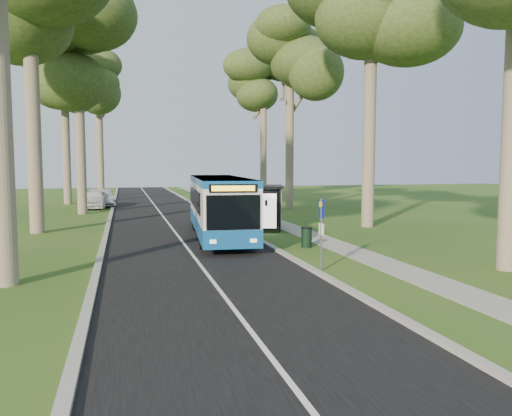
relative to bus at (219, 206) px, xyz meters
The scene contains 18 objects.
ground 4.63m from the bus, 69.22° to the right, with size 120.00×120.00×0.00m, color #2A5019.
road 6.41m from the bus, 108.24° to the left, with size 7.00×100.00×0.02m, color black.
kerb_east 6.29m from the bus, 75.31° to the left, with size 0.25×100.00×0.12m, color #9E9B93.
kerb_west 8.18m from the bus, 132.66° to the left, with size 0.25×100.00×0.12m, color #9E9B93.
centre_line 6.41m from the bus, 108.24° to the left, with size 0.12×100.00×0.01m, color white.
footpath 7.62m from the bus, 52.42° to the left, with size 1.50×100.00×0.02m, color gray.
bus is the anchor object (origin of this frame).
bus_stop_sign 8.84m from the bus, 77.92° to the right, with size 0.09×0.34×2.45m.
bus_shelter 3.70m from the bus, 27.55° to the left, with size 2.22×3.14×2.44m.
litter_bin 5.14m from the bus, 51.90° to the right, with size 0.50×0.50×0.87m.
car_white 19.59m from the bus, 110.37° to the left, with size 1.80×4.47×1.52m, color white.
car_silver 21.06m from the bus, 107.65° to the left, with size 1.57×4.50×1.48m, color #9EA1A5.
tree_west_c 18.56m from the bus, 118.16° to the left, with size 5.20×5.20×15.24m.
tree_west_d 27.78m from the bus, 111.56° to the left, with size 5.20×5.20×16.26m.
tree_west_e 36.33m from the bus, 101.58° to the left, with size 5.20×5.20×16.97m.
tree_east_b 14.29m from the bus, 11.94° to the left, with size 5.20×5.20×16.78m.
tree_east_c 18.53m from the bus, 59.03° to the left, with size 5.20×5.20×14.14m.
tree_east_d 29.36m from the bus, 69.77° to the left, with size 5.20×5.20×15.53m.
Camera 1 is at (-6.07, -20.00, 3.58)m, focal length 35.00 mm.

